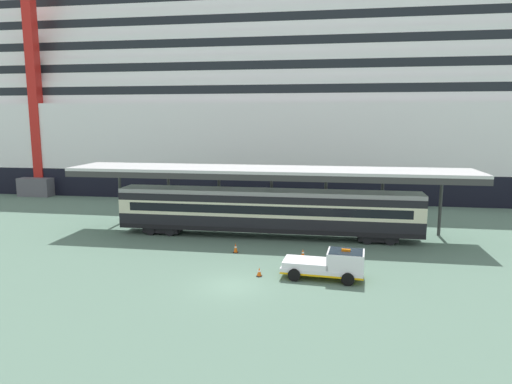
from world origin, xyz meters
TOP-DOWN VIEW (x-y plane):
  - ground_plane at (0.00, 0.00)m, footprint 400.00×400.00m
  - cruise_ship at (-11.95, 44.01)m, footprint 168.00×29.92m
  - platform_canopy at (0.53, 12.60)m, footprint 34.60×5.54m
  - train_carriage at (0.53, 12.13)m, footprint 25.86×2.81m
  - service_truck at (6.01, 2.31)m, footprint 5.34×2.57m
  - traffic_cone_near at (3.98, 6.56)m, footprint 0.36×0.36m
  - traffic_cone_mid at (1.43, 2.01)m, footprint 0.36×0.36m
  - traffic_cone_far at (-1.18, 6.99)m, footprint 0.36×0.36m
  - dockside_crane at (-32.15, 29.54)m, footprint 12.89×4.40m

SIDE VIEW (x-z plane):
  - ground_plane at x=0.00m, z-range 0.00..0.00m
  - traffic_cone_mid at x=1.43m, z-range -0.01..0.60m
  - traffic_cone_near at x=3.98m, z-range -0.01..0.65m
  - traffic_cone_far at x=-1.18m, z-range -0.01..0.76m
  - service_truck at x=6.01m, z-range -0.02..2.00m
  - train_carriage at x=0.53m, z-range 0.26..4.37m
  - platform_canopy at x=0.53m, z-range 2.65..8.59m
  - cruise_ship at x=-11.95m, z-range -5.64..29.89m
  - dockside_crane at x=-32.15m, z-range -10.49..47.26m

